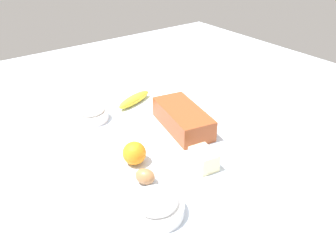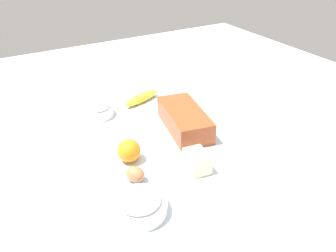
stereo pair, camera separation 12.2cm
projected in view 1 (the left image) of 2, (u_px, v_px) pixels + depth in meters
name	position (u px, v px, depth m)	size (l,w,h in m)	color
ground_plane	(168.00, 137.00, 1.25)	(2.40, 2.40, 0.02)	silver
loaf_pan	(183.00, 118.00, 1.27)	(0.30, 0.18, 0.08)	#9E4723
flour_bowl	(92.00, 113.00, 1.33)	(0.13, 0.13, 0.06)	white
sugar_bowl	(156.00, 205.00, 0.89)	(0.15, 0.15, 0.07)	white
banana	(134.00, 99.00, 1.45)	(0.19, 0.04, 0.04)	yellow
orange_fruit	(134.00, 153.00, 1.08)	(0.08, 0.08, 0.08)	orange
butter_block	(204.00, 159.00, 1.07)	(0.09, 0.06, 0.06)	#F4EDB2
egg_near_butter	(145.00, 176.00, 1.01)	(0.05, 0.05, 0.06)	#A87144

